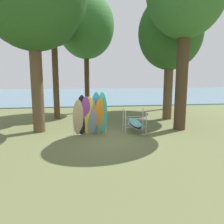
{
  "coord_description": "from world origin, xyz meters",
  "views": [
    {
      "loc": [
        -1.01,
        -9.96,
        2.88
      ],
      "look_at": [
        0.65,
        1.02,
        1.1
      ],
      "focal_mm": 34.2,
      "sensor_mm": 36.0,
      "label": 1
    }
  ],
  "objects_px": {
    "tree_far_left_back": "(170,34)",
    "leaning_board_pile": "(90,116)",
    "tree_far_right_back": "(170,21)",
    "board_storage_rack": "(135,123)",
    "tree_deep_back": "(53,19)",
    "tree_mid_behind": "(86,26)"
  },
  "relations": [
    {
      "from": "tree_far_left_back",
      "to": "leaning_board_pile",
      "type": "distance_m",
      "value": 8.26
    },
    {
      "from": "tree_far_right_back",
      "to": "board_storage_rack",
      "type": "relative_size",
      "value": 4.78
    },
    {
      "from": "tree_far_left_back",
      "to": "tree_deep_back",
      "type": "relative_size",
      "value": 0.96
    },
    {
      "from": "leaning_board_pile",
      "to": "tree_deep_back",
      "type": "bearing_deg",
      "value": 113.03
    },
    {
      "from": "tree_deep_back",
      "to": "tree_far_right_back",
      "type": "bearing_deg",
      "value": 19.22
    },
    {
      "from": "tree_mid_behind",
      "to": "tree_far_left_back",
      "type": "distance_m",
      "value": 6.77
    },
    {
      "from": "tree_far_right_back",
      "to": "leaning_board_pile",
      "type": "xyz_separation_m",
      "value": [
        -7.47,
        -8.37,
        -6.77
      ]
    },
    {
      "from": "leaning_board_pile",
      "to": "board_storage_rack",
      "type": "distance_m",
      "value": 2.44
    },
    {
      "from": "tree_far_left_back",
      "to": "leaning_board_pile",
      "type": "relative_size",
      "value": 3.75
    },
    {
      "from": "tree_far_left_back",
      "to": "board_storage_rack",
      "type": "distance_m",
      "value": 7.07
    },
    {
      "from": "tree_mid_behind",
      "to": "tree_far_right_back",
      "type": "xyz_separation_m",
      "value": [
        7.36,
        0.83,
        0.84
      ]
    },
    {
      "from": "tree_far_right_back",
      "to": "board_storage_rack",
      "type": "height_order",
      "value": "tree_far_right_back"
    },
    {
      "from": "tree_mid_behind",
      "to": "tree_far_left_back",
      "type": "relative_size",
      "value": 1.15
    },
    {
      "from": "tree_far_right_back",
      "to": "leaning_board_pile",
      "type": "relative_size",
      "value": 4.58
    },
    {
      "from": "tree_deep_back",
      "to": "leaning_board_pile",
      "type": "distance_m",
      "value": 7.92
    },
    {
      "from": "leaning_board_pile",
      "to": "board_storage_rack",
      "type": "relative_size",
      "value": 1.04
    },
    {
      "from": "leaning_board_pile",
      "to": "board_storage_rack",
      "type": "xyz_separation_m",
      "value": [
        2.36,
        0.37,
        -0.53
      ]
    },
    {
      "from": "tree_far_right_back",
      "to": "tree_deep_back",
      "type": "bearing_deg",
      "value": -160.78
    },
    {
      "from": "tree_far_right_back",
      "to": "board_storage_rack",
      "type": "distance_m",
      "value": 11.98
    },
    {
      "from": "tree_mid_behind",
      "to": "leaning_board_pile",
      "type": "height_order",
      "value": "tree_mid_behind"
    },
    {
      "from": "tree_mid_behind",
      "to": "board_storage_rack",
      "type": "height_order",
      "value": "tree_mid_behind"
    },
    {
      "from": "tree_far_right_back",
      "to": "board_storage_rack",
      "type": "xyz_separation_m",
      "value": [
        -5.12,
        -8.0,
        -7.3
      ]
    }
  ]
}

